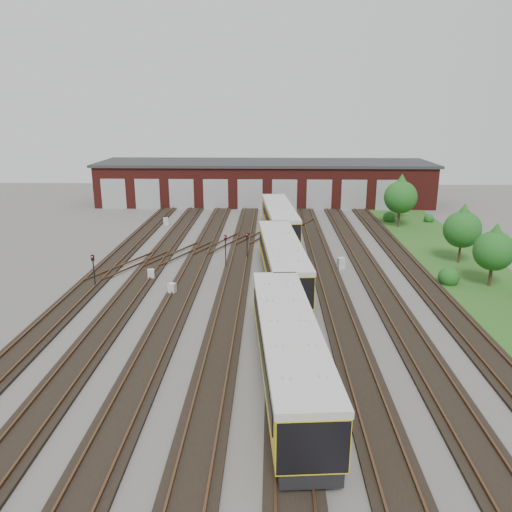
{
  "coord_description": "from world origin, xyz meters",
  "views": [
    {
      "loc": [
        1.02,
        -37.89,
        14.15
      ],
      "look_at": [
        -0.21,
        3.19,
        2.0
      ],
      "focal_mm": 35.0,
      "sensor_mm": 36.0,
      "label": 1
    }
  ],
  "objects": [
    {
      "name": "tree_3",
      "position": [
        19.2,
        1.65,
        3.46
      ],
      "size": [
        3.25,
        3.25,
        5.38
      ],
      "color": "#382719",
      "rests_on": "ground"
    },
    {
      "name": "grass_verge",
      "position": [
        19.0,
        10.0,
        0.03
      ],
      "size": [
        8.0,
        55.0,
        0.05
      ],
      "primitive_type": "cube",
      "color": "#264F1A",
      "rests_on": "ground"
    },
    {
      "name": "bush_1",
      "position": [
        16.5,
        26.36,
        0.79
      ],
      "size": [
        1.58,
        1.58,
        1.58
      ],
      "primitive_type": "sphere",
      "color": "#164513",
      "rests_on": "ground"
    },
    {
      "name": "tree_2",
      "position": [
        19.04,
        8.25,
        3.7
      ],
      "size": [
        3.47,
        3.47,
        5.75
      ],
      "color": "#382719",
      "rests_on": "ground"
    },
    {
      "name": "relay_cabinet_4",
      "position": [
        7.52,
        6.03,
        0.53
      ],
      "size": [
        0.77,
        0.71,
        1.05
      ],
      "primitive_type": "cube",
      "rotation": [
        0.0,
        0.0,
        0.35
      ],
      "color": "#B5B8BB",
      "rests_on": "ground"
    },
    {
      "name": "tree_0",
      "position": [
        16.92,
        23.18,
        4.25
      ],
      "size": [
        4.0,
        4.0,
        6.62
      ],
      "color": "#382719",
      "rests_on": "ground"
    },
    {
      "name": "metro_train",
      "position": [
        2.0,
        1.76,
        2.04
      ],
      "size": [
        4.21,
        48.29,
        3.33
      ],
      "rotation": [
        0.0,
        0.0,
        0.08
      ],
      "color": "black",
      "rests_on": "ground"
    },
    {
      "name": "bush_2",
      "position": [
        21.61,
        26.22,
        0.64
      ],
      "size": [
        1.28,
        1.28,
        1.28
      ],
      "primitive_type": "sphere",
      "color": "#164513",
      "rests_on": "ground"
    },
    {
      "name": "maintenance_shed",
      "position": [
        -0.01,
        39.97,
        3.2
      ],
      "size": [
        51.0,
        12.5,
        6.35
      ],
      "color": "#501814",
      "rests_on": "ground"
    },
    {
      "name": "signal_mast_3",
      "position": [
        -1.24,
        8.71,
        1.71
      ],
      "size": [
        0.24,
        0.23,
        2.66
      ],
      "rotation": [
        0.0,
        0.0,
        -0.17
      ],
      "color": "black",
      "rests_on": "ground"
    },
    {
      "name": "track_network",
      "position": [
        -0.17,
        0.59,
        0.11
      ],
      "size": [
        30.4,
        70.0,
        0.33
      ],
      "color": "black",
      "rests_on": "ground"
    },
    {
      "name": "bush_0",
      "position": [
        16.0,
        2.14,
        0.87
      ],
      "size": [
        1.74,
        1.74,
        1.74
      ],
      "primitive_type": "sphere",
      "color": "#164513",
      "rests_on": "ground"
    },
    {
      "name": "ground",
      "position": [
        0.0,
        0.0,
        0.0
      ],
      "size": [
        120.0,
        120.0,
        0.0
      ],
      "primitive_type": "plane",
      "color": "#494644",
      "rests_on": "ground"
    },
    {
      "name": "relay_cabinet_3",
      "position": [
        4.02,
        27.69,
        0.45
      ],
      "size": [
        0.65,
        0.58,
        0.91
      ],
      "primitive_type": "cube",
      "rotation": [
        0.0,
        0.0,
        0.27
      ],
      "color": "#B5B8BB",
      "rests_on": "ground"
    },
    {
      "name": "relay_cabinet_1",
      "position": [
        -12.27,
        23.52,
        0.47
      ],
      "size": [
        0.7,
        0.66,
        0.94
      ],
      "primitive_type": "cube",
      "rotation": [
        0.0,
        0.0,
        0.41
      ],
      "color": "#B5B8BB",
      "rests_on": "ground"
    },
    {
      "name": "relay_cabinet_2",
      "position": [
        -9.25,
        2.5,
        0.46
      ],
      "size": [
        0.66,
        0.6,
        0.93
      ],
      "primitive_type": "cube",
      "rotation": [
        0.0,
        0.0,
        0.28
      ],
      "color": "#B5B8BB",
      "rests_on": "ground"
    },
    {
      "name": "relay_cabinet_0",
      "position": [
        -6.73,
        -1.02,
        0.47
      ],
      "size": [
        0.68,
        0.62,
        0.93
      ],
      "primitive_type": "cube",
      "rotation": [
        0.0,
        0.0,
        -0.33
      ],
      "color": "#B5B8BB",
      "rests_on": "ground"
    },
    {
      "name": "signal_mast_1",
      "position": [
        -3.09,
        5.98,
        1.98
      ],
      "size": [
        0.27,
        0.25,
        3.12
      ],
      "rotation": [
        0.0,
        0.0,
        -0.34
      ],
      "color": "black",
      "rests_on": "ground"
    },
    {
      "name": "tree_1",
      "position": [
        18.22,
        28.58,
        2.77
      ],
      "size": [
        2.6,
        2.6,
        4.31
      ],
      "color": "#382719",
      "rests_on": "ground"
    },
    {
      "name": "signal_mast_2",
      "position": [
        0.65,
        8.0,
        2.01
      ],
      "size": [
        0.26,
        0.25,
        3.16
      ],
      "rotation": [
        0.0,
        0.0,
        0.22
      ],
      "color": "black",
      "rests_on": "ground"
    },
    {
      "name": "signal_mast_0",
      "position": [
        -13.45,
        0.54,
        1.78
      ],
      "size": [
        0.25,
        0.24,
        2.75
      ],
      "rotation": [
        0.0,
        0.0,
        0.05
      ],
      "color": "black",
      "rests_on": "ground"
    }
  ]
}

